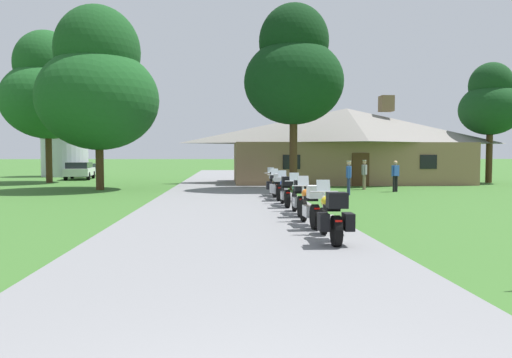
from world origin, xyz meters
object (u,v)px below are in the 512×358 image
object	(u,v)px
motorcycle_orange_second_in_row	(310,205)
motorcycle_white_farthest_in_row	(273,184)
tree_right_of_lodge	(490,102)
bystander_blue_shirt_by_tree	(349,176)
motorcycle_blue_fourth_in_row	(285,191)
tree_left_near	(98,85)
bystander_blue_shirt_beside_signpost	(395,174)
motorcycle_green_third_in_row	(298,197)
parked_white_suv_far_left	(80,170)
bystander_gray_shirt_near_lodge	(364,173)
metal_silo_distant	(65,133)
motorcycle_silver_fifth_in_row	(277,187)
parked_navy_sedan_far_left	(85,170)
tree_left_far	(47,90)
tree_by_lodge_front	(294,70)
motorcycle_yellow_nearest_to_camera	(332,217)

from	to	relation	value
motorcycle_orange_second_in_row	motorcycle_white_farthest_in_row	distance (m)	9.51
tree_right_of_lodge	bystander_blue_shirt_by_tree	bearing A→B (deg)	-143.13
motorcycle_blue_fourth_in_row	tree_left_near	xyz separation A→B (m)	(-9.29, 9.55, 5.27)
tree_left_near	bystander_blue_shirt_beside_signpost	bearing A→B (deg)	-8.91
motorcycle_green_third_in_row	motorcycle_white_farthest_in_row	world-z (taller)	same
bystander_blue_shirt_beside_signpost	tree_right_of_lodge	world-z (taller)	tree_right_of_lodge
bystander_blue_shirt_by_tree	parked_white_suv_far_left	distance (m)	24.17
bystander_gray_shirt_near_lodge	metal_silo_distant	bearing A→B (deg)	83.15
motorcycle_white_farthest_in_row	tree_right_of_lodge	xyz separation A→B (m)	(16.55, 10.15, 5.10)
bystander_blue_shirt_beside_signpost	tree_left_near	xyz separation A→B (m)	(-16.13, 2.53, 4.95)
motorcycle_green_third_in_row	motorcycle_silver_fifth_in_row	world-z (taller)	same
motorcycle_orange_second_in_row	parked_navy_sedan_far_left	size ratio (longest dim) A/B	0.47
tree_left_far	parked_navy_sedan_far_left	distance (m)	11.67
motorcycle_silver_fifth_in_row	parked_navy_sedan_far_left	world-z (taller)	motorcycle_silver_fifth_in_row
motorcycle_orange_second_in_row	tree_by_lodge_front	bearing A→B (deg)	81.34
motorcycle_blue_fourth_in_row	motorcycle_white_farthest_in_row	size ratio (longest dim) A/B	1.00
motorcycle_orange_second_in_row	motorcycle_blue_fourth_in_row	distance (m)	4.92
motorcycle_yellow_nearest_to_camera	tree_by_lodge_front	xyz separation A→B (m)	(1.54, 15.96, 6.08)
motorcycle_silver_fifth_in_row	motorcycle_white_farthest_in_row	bearing A→B (deg)	88.15
motorcycle_green_third_in_row	metal_silo_distant	distance (m)	34.70
motorcycle_yellow_nearest_to_camera	parked_navy_sedan_far_left	world-z (taller)	motorcycle_yellow_nearest_to_camera
tree_by_lodge_front	parked_navy_sedan_far_left	xyz separation A→B (m)	(-16.90, 18.06, -6.04)
tree_by_lodge_front	motorcycle_white_farthest_in_row	bearing A→B (deg)	-110.63
bystander_blue_shirt_beside_signpost	tree_right_of_lodge	bearing A→B (deg)	-168.39
motorcycle_silver_fifth_in_row	tree_left_far	xyz separation A→B (m)	(-14.76, 14.34, 5.97)
motorcycle_green_third_in_row	motorcycle_silver_fifth_in_row	distance (m)	4.96
parked_white_suv_far_left	motorcycle_green_third_in_row	bearing A→B (deg)	-67.81
bystander_blue_shirt_beside_signpost	motorcycle_blue_fourth_in_row	bearing A→B (deg)	19.03
motorcycle_silver_fifth_in_row	metal_silo_distant	distance (m)	30.49
bystander_blue_shirt_by_tree	tree_by_lodge_front	distance (m)	7.12
tree_by_lodge_front	parked_navy_sedan_far_left	size ratio (longest dim) A/B	2.34
tree_left_far	parked_navy_sedan_far_left	xyz separation A→B (m)	(-0.52, 10.03, -5.93)
motorcycle_green_third_in_row	motorcycle_orange_second_in_row	bearing A→B (deg)	-90.63
bystander_gray_shirt_near_lodge	tree_by_lodge_front	world-z (taller)	tree_by_lodge_front
motorcycle_yellow_nearest_to_camera	parked_white_suv_far_left	xyz separation A→B (m)	(-14.13, 28.64, 0.17)
motorcycle_white_farthest_in_row	parked_white_suv_far_left	distance (m)	21.97
bystander_blue_shirt_beside_signpost	parked_navy_sedan_far_left	distance (m)	29.70
motorcycle_blue_fourth_in_row	bystander_blue_shirt_by_tree	bearing A→B (deg)	53.57
bystander_gray_shirt_near_lodge	parked_white_suv_far_left	world-z (taller)	bystander_gray_shirt_near_lodge
motorcycle_orange_second_in_row	tree_left_far	bearing A→B (deg)	122.20
tree_by_lodge_front	metal_silo_distant	size ratio (longest dim) A/B	1.28
tree_right_of_lodge	tree_left_far	bearing A→B (deg)	176.25
motorcycle_blue_fourth_in_row	tree_right_of_lodge	distance (m)	22.76
parked_navy_sedan_far_left	metal_silo_distant	bearing A→B (deg)	172.37
motorcycle_orange_second_in_row	parked_white_suv_far_left	distance (m)	29.88
tree_by_lodge_front	tree_left_far	world-z (taller)	tree_left_far
bystander_gray_shirt_near_lodge	motorcycle_blue_fourth_in_row	bearing A→B (deg)	179.30
bystander_blue_shirt_by_tree	parked_navy_sedan_far_left	world-z (taller)	bystander_blue_shirt_by_tree
bystander_gray_shirt_near_lodge	bystander_blue_shirt_beside_signpost	bearing A→B (deg)	-113.47
motorcycle_yellow_nearest_to_camera	tree_left_far	xyz separation A→B (m)	(-14.84, 23.99, 5.97)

